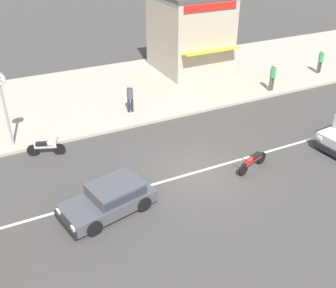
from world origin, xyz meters
TOP-DOWN VIEW (x-y plane):
  - ground_plane at (0.00, 0.00)m, footprint 160.00×160.00m
  - lane_centre_stripe at (0.00, 0.00)m, footprint 50.40×0.14m
  - kerb_strip at (0.00, 10.13)m, footprint 68.00×10.00m
  - hatchback_dark_grey_3 at (-4.25, -0.78)m, footprint 3.84×2.35m
  - motorcycle_0 at (2.29, -0.88)m, footprint 1.86×0.82m
  - motorcycle_1 at (-5.67, 4.38)m, footprint 1.69×0.83m
  - street_clock at (-7.00, 5.84)m, footprint 0.60×0.22m
  - pedestrian_near_clock at (-0.49, 6.75)m, footprint 0.34×0.34m
  - pedestrian_mid_kerb at (8.69, 5.77)m, footprint 0.34×0.34m
  - pedestrian_far_end at (13.80, 6.85)m, footprint 0.34×0.34m
  - shopfront_corner_warung at (6.00, 11.72)m, footprint 4.53×5.91m

SIDE VIEW (x-z plane):
  - ground_plane at x=0.00m, z-range 0.00..0.00m
  - lane_centre_stripe at x=0.00m, z-range 0.00..0.01m
  - kerb_strip at x=0.00m, z-range 0.00..0.15m
  - motorcycle_1 at x=-5.67m, z-range 0.02..0.82m
  - motorcycle_0 at x=2.29m, z-range 0.03..0.82m
  - hatchback_dark_grey_3 at x=-4.25m, z-range 0.04..1.14m
  - pedestrian_near_clock at x=-0.49m, z-range 0.28..1.91m
  - pedestrian_far_end at x=13.80m, z-range 0.29..1.94m
  - pedestrian_mid_kerb at x=8.69m, z-range 0.30..2.01m
  - shopfront_corner_warung at x=6.00m, z-range 0.16..5.44m
  - street_clock at x=-7.00m, z-range 1.00..4.68m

